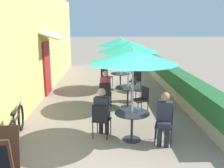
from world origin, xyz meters
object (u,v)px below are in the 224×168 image
at_px(coffee_cup_near, 138,110).
at_px(cafe_chair_far_right, 136,79).
at_px(menu_board, 2,160).
at_px(cafe_chair_near_right, 101,118).
at_px(cafe_chair_near_left, 164,122).
at_px(cafe_chair_mid_left, 136,88).
at_px(cafe_chair_mid_right, 105,93).
at_px(cafe_chair_mid_back, 142,98).
at_px(patio_umbrella_mid, 128,47).
at_px(seated_patron_near_left, 164,116).
at_px(patio_umbrella_far, 121,42).
at_px(patio_table_far, 120,77).
at_px(patio_table_near, 132,119).
at_px(patio_table_mid, 128,92).
at_px(coffee_cup_far, 121,73).
at_px(coffee_cup_mid, 132,86).
at_px(seated_patron_mid_right, 106,87).
at_px(bicycle_leaning, 17,125).
at_px(patio_umbrella_near, 133,56).
at_px(seated_patron_near_right, 102,110).
at_px(cafe_chair_far_left, 106,76).

height_order(coffee_cup_near, cafe_chair_far_right, cafe_chair_far_right).
bearing_deg(menu_board, cafe_chair_near_right, 44.07).
distance_m(cafe_chair_near_left, coffee_cup_near, 0.67).
xyz_separation_m(cafe_chair_near_left, cafe_chair_mid_left, (-0.26, 3.32, 0.00)).
height_order(cafe_chair_mid_right, cafe_chair_mid_back, same).
bearing_deg(cafe_chair_mid_left, patio_umbrella_mid, 5.79).
distance_m(seated_patron_near_left, patio_umbrella_far, 5.47).
bearing_deg(seated_patron_near_left, patio_table_far, -66.47).
distance_m(patio_table_near, seated_patron_near_left, 0.77).
bearing_deg(coffee_cup_near, patio_umbrella_mid, 90.31).
bearing_deg(patio_table_near, patio_table_mid, 87.26).
bearing_deg(coffee_cup_near, cafe_chair_far_right, 83.55).
height_order(coffee_cup_near, coffee_cup_far, same).
xyz_separation_m(cafe_chair_near_right, cafe_chair_mid_left, (1.23, 3.05, 0.00)).
bearing_deg(coffee_cup_mid, seated_patron_near_left, -80.12).
bearing_deg(patio_table_mid, seated_patron_mid_right, 172.64).
height_order(cafe_chair_mid_right, coffee_cup_far, cafe_chair_mid_right).
bearing_deg(patio_umbrella_far, bicycle_leaning, -119.83).
bearing_deg(cafe_chair_near_right, bicycle_leaning, -163.85).
relative_size(coffee_cup_near, cafe_chair_far_right, 0.10).
relative_size(patio_umbrella_near, seated_patron_near_right, 1.80).
xyz_separation_m(patio_table_far, bicycle_leaning, (-2.80, -4.88, -0.16)).
xyz_separation_m(seated_patron_near_left, coffee_cup_mid, (-0.47, 2.69, 0.06)).
xyz_separation_m(cafe_chair_mid_back, bicycle_leaning, (-3.29, -1.74, -0.15)).
xyz_separation_m(patio_umbrella_mid, menu_board, (-2.53, -4.22, -1.56)).
bearing_deg(patio_table_far, patio_umbrella_near, -90.21).
bearing_deg(seated_patron_near_left, coffee_cup_near, -8.73).
distance_m(cafe_chair_mid_left, seated_patron_mid_right, 1.26).
bearing_deg(patio_umbrella_near, cafe_chair_near_left, -10.18).
height_order(coffee_cup_mid, coffee_cup_far, same).
xyz_separation_m(patio_umbrella_near, seated_patron_mid_right, (-0.63, 2.62, -1.36)).
height_order(patio_table_near, patio_table_far, same).
bearing_deg(cafe_chair_far_right, seated_patron_mid_right, 96.32).
xyz_separation_m(cafe_chair_near_right, cafe_chair_mid_right, (0.11, 2.37, 0.00)).
bearing_deg(cafe_chair_near_left, coffee_cup_mid, -63.09).
height_order(cafe_chair_mid_right, bicycle_leaning, cafe_chair_mid_right).
bearing_deg(patio_table_near, seated_patron_near_right, 161.34).
xyz_separation_m(patio_table_near, bicycle_leaning, (-2.78, 0.13, -0.16)).
relative_size(coffee_cup_near, cafe_chair_far_left, 0.10).
bearing_deg(cafe_chair_mid_right, coffee_cup_far, 79.35).
xyz_separation_m(cafe_chair_mid_right, cafe_chair_far_left, (0.02, 2.92, 0.00)).
height_order(seated_patron_near_left, cafe_chair_near_right, seated_patron_near_left).
relative_size(cafe_chair_mid_left, menu_board, 0.88).
distance_m(cafe_chair_mid_right, coffee_cup_far, 2.51).
relative_size(seated_patron_near_right, cafe_chair_mid_back, 1.44).
xyz_separation_m(patio_umbrella_near, menu_board, (-2.41, -1.70, -1.56)).
height_order(seated_patron_near_right, patio_table_mid, seated_patron_near_right).
distance_m(cafe_chair_mid_back, cafe_chair_far_left, 3.73).
bearing_deg(menu_board, seated_patron_near_left, 21.32).
distance_m(patio_table_mid, bicycle_leaning, 3.76).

